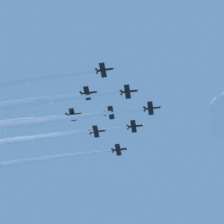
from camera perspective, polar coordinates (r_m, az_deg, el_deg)
The scene contains 8 objects.
jet_lead at distance 247.14m, azimuth -6.45°, elevation -0.89°, with size 48.83×67.17×3.79m.
jet_port_inner at distance 260.18m, azimuth -8.85°, elevation -3.06°, with size 52.09×72.29×3.77m.
jet_starboard_inner at distance 241.69m, azimuth -10.10°, elevation 1.03°, with size 50.57×70.42×3.74m.
jet_port_mid at distance 253.15m, azimuth -11.58°, elevation -1.45°, with size 51.00×70.44×3.76m.
jet_starboard_mid at distance 268.74m, azimuth -9.63°, elevation -5.89°, with size 50.43×66.94×3.74m.
jet_port_outer at distance 240.18m, azimuth -12.93°, elevation 3.30°, with size 51.42×68.29×3.73m.
jet_starboard_outer at distance 263.65m, azimuth -11.75°, elevation -3.49°, with size 46.15×63.44×3.70m.
jet_trail_port at distance 249.06m, azimuth -13.34°, elevation 0.87°, with size 46.79×62.96×3.75m.
Camera 1 is at (-133.28, 66.51, -5.00)m, focal length 74.77 mm.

